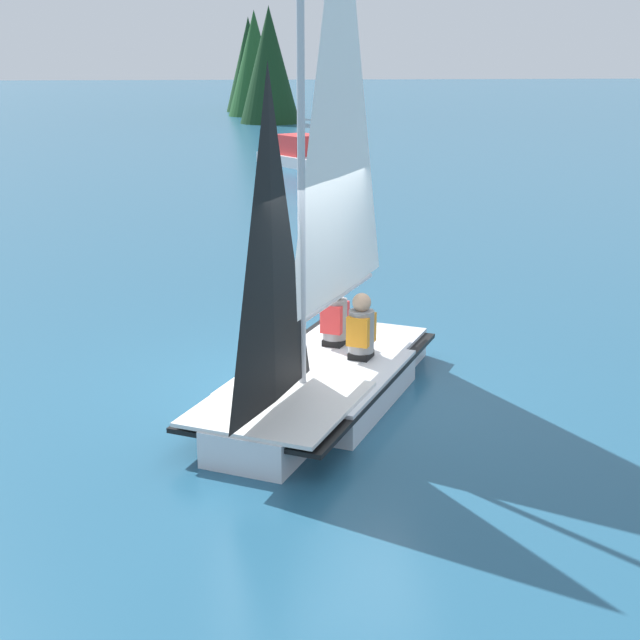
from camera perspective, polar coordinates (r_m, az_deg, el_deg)
ground_plane at (r=10.23m, az=-0.00°, el=-5.24°), size 260.00×260.00×0.00m
sailboat_main at (r=9.98m, az=0.09°, el=-0.54°), size 4.24×3.28×5.99m
sailor_helm at (r=10.45m, az=2.65°, el=-1.16°), size 0.42×0.41×1.16m
sailor_crew at (r=10.92m, az=0.96°, el=-0.29°), size 0.42×0.41×1.16m
motorboat_distant at (r=31.97m, az=-1.10°, el=10.50°), size 4.22×3.28×1.07m
treeline_shore at (r=59.64m, az=-4.17°, el=15.97°), size 19.56×4.18×6.42m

